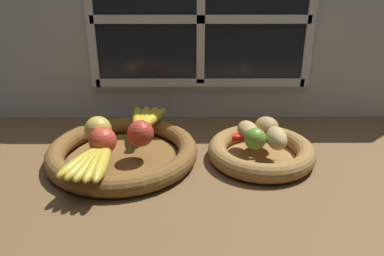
# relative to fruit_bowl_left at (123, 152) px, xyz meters

# --- Properties ---
(ground_plane) EXTENTS (1.40, 0.90, 0.03)m
(ground_plane) POSITION_rel_fruit_bowl_left_xyz_m (0.20, -0.00, -0.04)
(ground_plane) COLOR brown
(back_wall) EXTENTS (1.40, 0.05, 0.55)m
(back_wall) POSITION_rel_fruit_bowl_left_xyz_m (0.20, 0.30, 0.26)
(back_wall) COLOR silver
(back_wall) RESTS_ON ground_plane
(fruit_bowl_left) EXTENTS (0.38, 0.38, 0.05)m
(fruit_bowl_left) POSITION_rel_fruit_bowl_left_xyz_m (0.00, 0.00, 0.00)
(fruit_bowl_left) COLOR brown
(fruit_bowl_left) RESTS_ON ground_plane
(fruit_bowl_right) EXTENTS (0.27, 0.27, 0.05)m
(fruit_bowl_right) POSITION_rel_fruit_bowl_left_xyz_m (0.35, 0.00, 0.00)
(fruit_bowl_right) COLOR olive
(fruit_bowl_right) RESTS_ON ground_plane
(apple_golden_left) EXTENTS (0.07, 0.07, 0.07)m
(apple_golden_left) POSITION_rel_fruit_bowl_left_xyz_m (-0.06, 0.01, 0.06)
(apple_golden_left) COLOR gold
(apple_golden_left) RESTS_ON fruit_bowl_left
(apple_red_front) EXTENTS (0.07, 0.07, 0.07)m
(apple_red_front) POSITION_rel_fruit_bowl_left_xyz_m (-0.03, -0.06, 0.06)
(apple_red_front) COLOR #CC422D
(apple_red_front) RESTS_ON fruit_bowl_left
(apple_red_right) EXTENTS (0.07, 0.07, 0.07)m
(apple_red_right) POSITION_rel_fruit_bowl_left_xyz_m (0.05, -0.02, 0.06)
(apple_red_right) COLOR #B73828
(apple_red_right) RESTS_ON fruit_bowl_left
(banana_bunch_front) EXTENTS (0.11, 0.18, 0.03)m
(banana_bunch_front) POSITION_rel_fruit_bowl_left_xyz_m (-0.04, -0.13, 0.04)
(banana_bunch_front) COLOR gold
(banana_bunch_front) RESTS_ON fruit_bowl_left
(banana_bunch_back) EXTENTS (0.11, 0.18, 0.03)m
(banana_bunch_back) POSITION_rel_fruit_bowl_left_xyz_m (0.04, 0.12, 0.04)
(banana_bunch_back) COLOR gold
(banana_bunch_back) RESTS_ON fruit_bowl_left
(potato_oblong) EXTENTS (0.06, 0.09, 0.04)m
(potato_oblong) POSITION_rel_fruit_bowl_left_xyz_m (0.32, 0.03, 0.05)
(potato_oblong) COLOR tan
(potato_oblong) RESTS_ON fruit_bowl_right
(potato_small) EXTENTS (0.05, 0.09, 0.05)m
(potato_small) POSITION_rel_fruit_bowl_left_xyz_m (0.38, -0.03, 0.05)
(potato_small) COLOR tan
(potato_small) RESTS_ON fruit_bowl_right
(potato_back) EXTENTS (0.08, 0.09, 0.05)m
(potato_back) POSITION_rel_fruit_bowl_left_xyz_m (0.37, 0.04, 0.05)
(potato_back) COLOR #A38451
(potato_back) RESTS_ON fruit_bowl_right
(lime_near) EXTENTS (0.05, 0.05, 0.05)m
(lime_near) POSITION_rel_fruit_bowl_left_xyz_m (0.33, -0.04, 0.05)
(lime_near) COLOR olive
(lime_near) RESTS_ON fruit_bowl_right
(chili_pepper) EXTENTS (0.14, 0.04, 0.02)m
(chili_pepper) POSITION_rel_fruit_bowl_left_xyz_m (0.34, -0.00, 0.04)
(chili_pepper) COLOR red
(chili_pepper) RESTS_ON fruit_bowl_right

